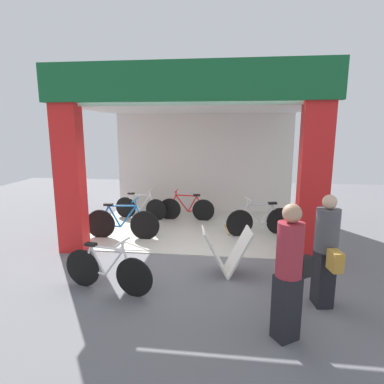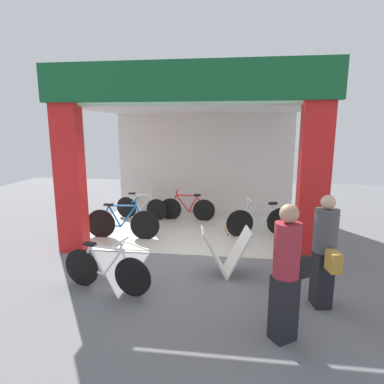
{
  "view_description": "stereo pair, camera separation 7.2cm",
  "coord_description": "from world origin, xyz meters",
  "px_view_note": "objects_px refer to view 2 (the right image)",
  "views": [
    {
      "loc": [
        0.88,
        -6.26,
        2.6
      ],
      "look_at": [
        0.0,
        0.94,
        1.15
      ],
      "focal_mm": 30.47,
      "sensor_mm": 36.0,
      "label": 1
    },
    {
      "loc": [
        0.95,
        -6.25,
        2.6
      ],
      "look_at": [
        0.0,
        0.94,
        1.15
      ],
      "focal_mm": 30.47,
      "sensor_mm": 36.0,
      "label": 2
    }
  ],
  "objects_px": {
    "bicycle_parked_0": "(106,270)",
    "sandwich_board_sign": "(225,252)",
    "bicycle_inside_2": "(260,221)",
    "bicycle_inside_0": "(187,208)",
    "pedestrian_1": "(325,251)",
    "bicycle_inside_1": "(122,223)",
    "pedestrian_0": "(286,272)",
    "bicycle_inside_3": "(141,207)"
  },
  "relations": [
    {
      "from": "bicycle_inside_0",
      "to": "bicycle_inside_2",
      "type": "xyz_separation_m",
      "value": [
        1.94,
        -1.07,
        0.02
      ]
    },
    {
      "from": "bicycle_inside_0",
      "to": "bicycle_inside_1",
      "type": "height_order",
      "value": "bicycle_inside_1"
    },
    {
      "from": "bicycle_inside_0",
      "to": "pedestrian_1",
      "type": "relative_size",
      "value": 0.94
    },
    {
      "from": "bicycle_inside_0",
      "to": "pedestrian_1",
      "type": "bearing_deg",
      "value": -58.04
    },
    {
      "from": "pedestrian_0",
      "to": "bicycle_inside_3",
      "type": "bearing_deg",
      "value": 123.19
    },
    {
      "from": "pedestrian_0",
      "to": "pedestrian_1",
      "type": "relative_size",
      "value": 1.04
    },
    {
      "from": "bicycle_inside_0",
      "to": "pedestrian_0",
      "type": "xyz_separation_m",
      "value": [
        1.95,
        -5.04,
        0.55
      ]
    },
    {
      "from": "pedestrian_0",
      "to": "pedestrian_1",
      "type": "bearing_deg",
      "value": 52.31
    },
    {
      "from": "bicycle_inside_2",
      "to": "sandwich_board_sign",
      "type": "bearing_deg",
      "value": -109.12
    },
    {
      "from": "bicycle_inside_0",
      "to": "sandwich_board_sign",
      "type": "relative_size",
      "value": 1.68
    },
    {
      "from": "bicycle_inside_3",
      "to": "pedestrian_1",
      "type": "bearing_deg",
      "value": -46.5
    },
    {
      "from": "pedestrian_1",
      "to": "pedestrian_0",
      "type": "bearing_deg",
      "value": -127.69
    },
    {
      "from": "bicycle_inside_2",
      "to": "pedestrian_0",
      "type": "xyz_separation_m",
      "value": [
        0.0,
        -3.97,
        0.52
      ]
    },
    {
      "from": "bicycle_inside_0",
      "to": "bicycle_inside_2",
      "type": "distance_m",
      "value": 2.22
    },
    {
      "from": "bicycle_inside_1",
      "to": "bicycle_inside_2",
      "type": "bearing_deg",
      "value": 11.43
    },
    {
      "from": "bicycle_inside_2",
      "to": "bicycle_parked_0",
      "type": "xyz_separation_m",
      "value": [
        -2.65,
        -3.09,
        -0.02
      ]
    },
    {
      "from": "pedestrian_1",
      "to": "sandwich_board_sign",
      "type": "bearing_deg",
      "value": 148.32
    },
    {
      "from": "bicycle_parked_0",
      "to": "sandwich_board_sign",
      "type": "relative_size",
      "value": 1.67
    },
    {
      "from": "bicycle_inside_3",
      "to": "bicycle_inside_1",
      "type": "bearing_deg",
      "value": -88.75
    },
    {
      "from": "bicycle_inside_1",
      "to": "sandwich_board_sign",
      "type": "relative_size",
      "value": 1.88
    },
    {
      "from": "bicycle_inside_3",
      "to": "bicycle_parked_0",
      "type": "distance_m",
      "value": 4.17
    },
    {
      "from": "bicycle_parked_0",
      "to": "sandwich_board_sign",
      "type": "xyz_separation_m",
      "value": [
        1.88,
        0.86,
        0.07
      ]
    },
    {
      "from": "sandwich_board_sign",
      "to": "pedestrian_1",
      "type": "relative_size",
      "value": 0.56
    },
    {
      "from": "bicycle_inside_2",
      "to": "bicycle_inside_3",
      "type": "distance_m",
      "value": 3.43
    },
    {
      "from": "bicycle_inside_2",
      "to": "bicycle_inside_0",
      "type": "bearing_deg",
      "value": 151.23
    },
    {
      "from": "bicycle_inside_2",
      "to": "pedestrian_0",
      "type": "height_order",
      "value": "pedestrian_0"
    },
    {
      "from": "bicycle_parked_0",
      "to": "pedestrian_1",
      "type": "distance_m",
      "value": 3.36
    },
    {
      "from": "bicycle_inside_0",
      "to": "sandwich_board_sign",
      "type": "distance_m",
      "value": 3.5
    },
    {
      "from": "bicycle_inside_0",
      "to": "bicycle_inside_3",
      "type": "distance_m",
      "value": 1.33
    },
    {
      "from": "bicycle_inside_1",
      "to": "sandwich_board_sign",
      "type": "bearing_deg",
      "value": -32.61
    },
    {
      "from": "bicycle_parked_0",
      "to": "pedestrian_0",
      "type": "distance_m",
      "value": 2.85
    },
    {
      "from": "bicycle_inside_0",
      "to": "sandwich_board_sign",
      "type": "bearing_deg",
      "value": -70.44
    },
    {
      "from": "bicycle_inside_3",
      "to": "pedestrian_1",
      "type": "xyz_separation_m",
      "value": [
        3.94,
        -4.15,
        0.51
      ]
    },
    {
      "from": "bicycle_inside_1",
      "to": "sandwich_board_sign",
      "type": "height_order",
      "value": "bicycle_inside_1"
    },
    {
      "from": "bicycle_inside_0",
      "to": "pedestrian_1",
      "type": "xyz_separation_m",
      "value": [
        2.61,
        -4.18,
        0.51
      ]
    },
    {
      "from": "bicycle_inside_1",
      "to": "pedestrian_0",
      "type": "bearing_deg",
      "value": -45.72
    },
    {
      "from": "bicycle_inside_1",
      "to": "bicycle_parked_0",
      "type": "height_order",
      "value": "bicycle_inside_1"
    },
    {
      "from": "bicycle_inside_2",
      "to": "pedestrian_0",
      "type": "bearing_deg",
      "value": -89.94
    },
    {
      "from": "bicycle_parked_0",
      "to": "pedestrian_0",
      "type": "bearing_deg",
      "value": -18.44
    },
    {
      "from": "bicycle_inside_2",
      "to": "bicycle_parked_0",
      "type": "distance_m",
      "value": 4.07
    },
    {
      "from": "bicycle_parked_0",
      "to": "sandwich_board_sign",
      "type": "distance_m",
      "value": 2.07
    },
    {
      "from": "pedestrian_0",
      "to": "bicycle_parked_0",
      "type": "bearing_deg",
      "value": 161.56
    }
  ]
}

